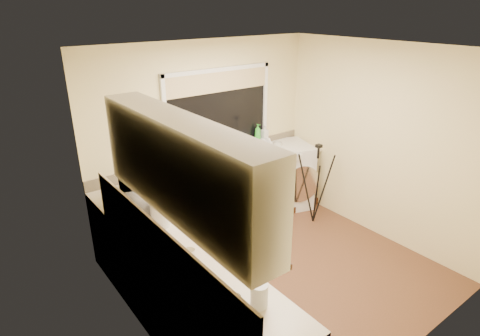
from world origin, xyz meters
name	(u,v)px	position (x,y,z in m)	size (l,w,h in m)	color
floor	(281,273)	(0.00, 0.00, 0.00)	(3.20, 3.20, 0.00)	brown
ceiling	(291,49)	(0.00, 0.00, 2.45)	(3.20, 3.20, 0.00)	white
wall_back	(206,138)	(0.00, 1.50, 1.23)	(3.20, 3.20, 0.00)	beige
wall_front	(424,237)	(0.00, -1.50, 1.23)	(3.20, 3.20, 0.00)	beige
wall_left	(139,222)	(-1.60, 0.00, 1.23)	(3.00, 3.00, 0.00)	beige
wall_right	(379,143)	(1.60, 0.00, 1.23)	(3.00, 3.00, 0.00)	beige
base_cabinet_back	(199,208)	(-0.33, 1.20, 0.43)	(2.55, 0.60, 0.86)	silver
base_cabinet_left	(195,306)	(-1.30, -0.30, 0.43)	(0.54, 2.40, 0.86)	silver
worktop_back	(219,169)	(0.00, 1.20, 0.88)	(3.20, 0.60, 0.04)	beige
worktop_left	(193,262)	(-1.30, -0.30, 0.88)	(0.60, 2.40, 0.04)	beige
upper_cabinet	(180,168)	(-1.44, -0.45, 1.80)	(0.28, 1.90, 0.70)	silver
splashback_left	(158,249)	(-1.59, -0.30, 1.12)	(0.02, 2.40, 0.45)	beige
splashback_back	(207,156)	(0.00, 1.49, 0.97)	(3.20, 0.02, 0.14)	beige
window_glass	(219,111)	(0.20, 1.49, 1.55)	(1.50, 0.02, 1.00)	black
window_blind	(219,82)	(0.20, 1.46, 1.92)	(1.50, 0.02, 0.25)	tan
windowsill	(222,150)	(0.20, 1.43, 1.04)	(1.60, 0.14, 0.03)	white
sink	(232,163)	(0.20, 1.20, 0.91)	(0.82, 0.46, 0.03)	tan
faucet	(224,152)	(0.20, 1.38, 1.02)	(0.03, 0.03, 0.24)	silver
washing_machine	(285,175)	(1.19, 1.22, 0.47)	(0.67, 0.65, 0.95)	silver
laptop	(180,175)	(-0.58, 1.18, 0.96)	(0.40, 0.40, 0.23)	gray
kettle	(160,214)	(-1.25, 0.36, 1.02)	(0.18, 0.18, 0.23)	silver
dish_rack	(264,153)	(0.76, 1.22, 0.93)	(0.40, 0.30, 0.06)	white
tripod	(316,184)	(1.15, 0.59, 0.57)	(0.56, 0.56, 1.14)	black
glass_jug	(259,295)	(-1.21, -1.03, 0.99)	(0.12, 0.12, 0.18)	silver
steel_jar	(190,256)	(-1.32, -0.30, 0.96)	(0.08, 0.08, 0.11)	silver
microwave	(141,193)	(-1.24, 0.79, 1.07)	(0.60, 0.41, 0.33)	white
plant_a	(182,150)	(-0.40, 1.42, 1.16)	(0.12, 0.08, 0.22)	#999999
plant_b	(203,144)	(-0.10, 1.41, 1.18)	(0.15, 0.12, 0.27)	#999999
plant_c	(222,141)	(0.19, 1.41, 1.16)	(0.12, 0.12, 0.22)	#999999
soap_bottle_green	(258,132)	(0.81, 1.42, 1.16)	(0.09, 0.09, 0.23)	green
soap_bottle_clear	(265,132)	(0.94, 1.42, 1.14)	(0.08, 0.08, 0.18)	#999999
cup_back	(278,145)	(1.08, 1.29, 0.95)	(0.13, 0.13, 0.10)	beige
cup_left	(235,302)	(-1.35, -0.94, 0.94)	(0.10, 0.10, 0.09)	beige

